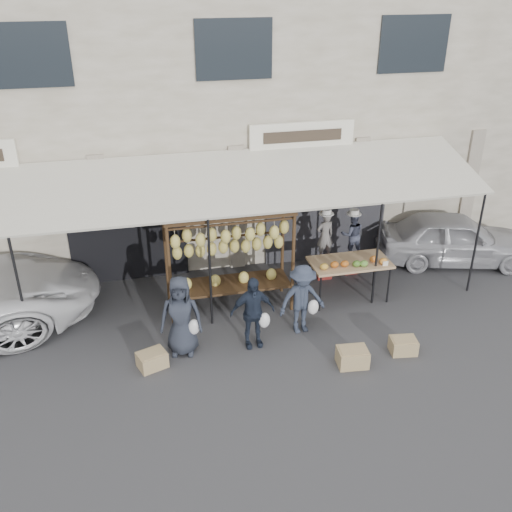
{
  "coord_description": "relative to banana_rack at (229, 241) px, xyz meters",
  "views": [
    {
      "loc": [
        -2.35,
        -8.57,
        6.48
      ],
      "look_at": [
        -0.02,
        1.4,
        1.3
      ],
      "focal_mm": 40.0,
      "sensor_mm": 36.0,
      "label": 1
    }
  ],
  "objects": [
    {
      "name": "ground_plane",
      "position": [
        0.52,
        -1.64,
        -1.57
      ],
      "size": [
        90.0,
        90.0,
        0.0
      ],
      "primitive_type": "plane",
      "color": "#2D2D30"
    },
    {
      "name": "shophouse",
      "position": [
        0.52,
        4.86,
        2.08
      ],
      "size": [
        24.0,
        6.15,
        7.3
      ],
      "color": "beige",
      "rests_on": "ground_plane"
    },
    {
      "name": "awning",
      "position": [
        0.53,
        0.64,
        1.0
      ],
      "size": [
        10.0,
        2.35,
        2.92
      ],
      "color": "beige",
      "rests_on": "ground_plane"
    },
    {
      "name": "banana_rack",
      "position": [
        0.0,
        0.0,
        0.0
      ],
      "size": [
        2.6,
        0.9,
        2.24
      ],
      "color": "#352115",
      "rests_on": "ground_plane"
    },
    {
      "name": "produce_table",
      "position": [
        2.57,
        -0.22,
        -0.69
      ],
      "size": [
        1.7,
        0.9,
        1.04
      ],
      "color": "tan",
      "rests_on": "ground_plane"
    },
    {
      "name": "vendor_left",
      "position": [
        2.37,
        0.87,
        -0.51
      ],
      "size": [
        0.45,
        0.33,
        1.15
      ],
      "primitive_type": "imported",
      "rotation": [
        0.0,
        0.0,
        3.28
      ],
      "color": "slate",
      "rests_on": "stool_left"
    },
    {
      "name": "vendor_right",
      "position": [
        3.06,
        0.95,
        -0.59
      ],
      "size": [
        0.58,
        0.48,
        1.1
      ],
      "primitive_type": "imported",
      "rotation": [
        0.0,
        0.0,
        3.02
      ],
      "color": "#3E4358",
      "rests_on": "stool_right"
    },
    {
      "name": "customer_left",
      "position": [
        -1.16,
        -1.31,
        -0.78
      ],
      "size": [
        0.86,
        0.64,
        1.58
      ],
      "primitive_type": "imported",
      "rotation": [
        0.0,
        0.0,
        -0.2
      ],
      "color": "#242833",
      "rests_on": "ground_plane"
    },
    {
      "name": "customer_mid",
      "position": [
        0.16,
        -1.39,
        -0.84
      ],
      "size": [
        0.86,
        0.38,
        1.46
      ],
      "primitive_type": "imported",
      "rotation": [
        0.0,
        0.0,
        0.03
      ],
      "color": "#1C2433",
      "rests_on": "ground_plane"
    },
    {
      "name": "customer_right",
      "position": [
        1.2,
        -1.16,
        -0.84
      ],
      "size": [
        0.99,
        0.64,
        1.46
      ],
      "primitive_type": "imported",
      "rotation": [
        0.0,
        0.0,
        0.11
      ],
      "color": "#2B3243",
      "rests_on": "ground_plane"
    },
    {
      "name": "stool_left",
      "position": [
        2.37,
        0.87,
        -1.33
      ],
      "size": [
        0.39,
        0.39,
        0.48
      ],
      "primitive_type": "cube",
      "rotation": [
        0.0,
        0.0,
        -0.15
      ],
      "color": "maroon",
      "rests_on": "ground_plane"
    },
    {
      "name": "stool_right",
      "position": [
        3.06,
        0.95,
        -1.35
      ],
      "size": [
        0.39,
        0.39,
        0.43
      ],
      "primitive_type": "cube",
      "rotation": [
        0.0,
        0.0,
        -0.35
      ],
      "color": "maroon",
      "rests_on": "ground_plane"
    },
    {
      "name": "crate_near_a",
      "position": [
        1.79,
        -2.42,
        -1.41
      ],
      "size": [
        0.58,
        0.46,
        0.32
      ],
      "primitive_type": "cube",
      "rotation": [
        0.0,
        0.0,
        -0.1
      ],
      "color": "tan",
      "rests_on": "ground_plane"
    },
    {
      "name": "crate_near_b",
      "position": [
        2.86,
        -2.28,
        -1.42
      ],
      "size": [
        0.53,
        0.43,
        0.29
      ],
      "primitive_type": "cube",
      "rotation": [
        0.0,
        0.0,
        -0.15
      ],
      "color": "tan",
      "rests_on": "ground_plane"
    },
    {
      "name": "crate_far",
      "position": [
        -1.76,
        -1.65,
        -1.42
      ],
      "size": [
        0.59,
        0.52,
        0.3
      ],
      "primitive_type": "cube",
      "rotation": [
        0.0,
        0.0,
        0.34
      ],
      "color": "tan",
      "rests_on": "ground_plane"
    },
    {
      "name": "sedan",
      "position": [
        5.71,
        0.9,
        -0.94
      ],
      "size": [
        3.93,
        2.39,
        1.25
      ],
      "primitive_type": "imported",
      "rotation": [
        0.0,
        0.0,
        1.3
      ],
      "color": "#A9A9AF",
      "rests_on": "ground_plane"
    }
  ]
}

